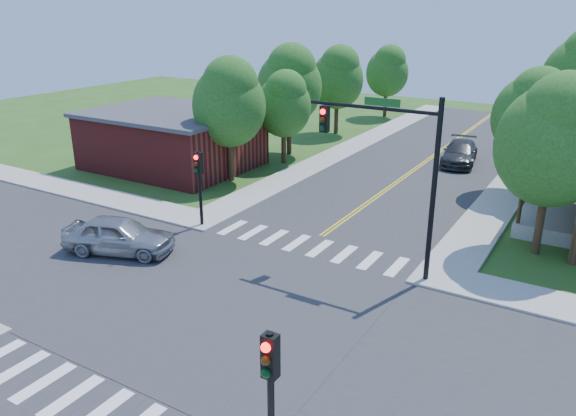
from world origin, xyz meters
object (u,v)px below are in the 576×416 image
Objects in this scene: signal_pole_nw at (199,175)px; car_dgrey at (460,153)px; car_silver at (119,236)px; signal_mast_ne at (392,156)px; signal_pole_se at (270,379)px.

signal_pole_nw is 0.70× the size of car_dgrey.
signal_pole_nw is at bearing -34.20° from car_silver.
signal_mast_ne is 12.11m from car_silver.
signal_pole_se is at bearing -139.29° from car_silver.
signal_pole_se is 1.00× the size of signal_pole_nw.
car_silver is at bearing -120.65° from car_dgrey.
signal_pole_nw is at bearing -179.93° from signal_mast_ne.
signal_mast_ne reaches higher than signal_pole_se.
signal_mast_ne is at bearing 0.07° from signal_pole_nw.
signal_mast_ne is 9.76m from signal_pole_nw.
signal_pole_se is 15.84m from signal_pole_nw.
signal_pole_nw reaches higher than car_silver.
signal_pole_se is at bearing -92.25° from car_dgrey.
car_silver is (-12.29, 6.97, -1.85)m from signal_pole_se.
signal_pole_nw is (-9.51, -0.01, -2.19)m from signal_mast_ne.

